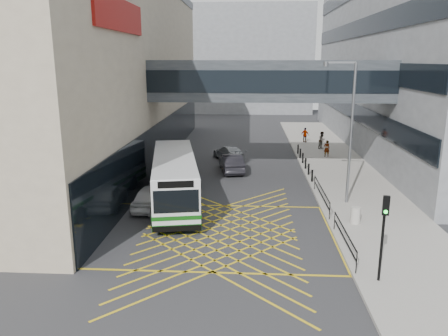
% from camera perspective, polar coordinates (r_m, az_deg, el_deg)
% --- Properties ---
extents(ground, '(120.00, 120.00, 0.00)m').
position_cam_1_polar(ground, '(23.66, -0.58, -8.48)').
color(ground, '#333335').
extents(building_whsmith, '(24.17, 42.00, 16.00)m').
position_cam_1_polar(building_whsmith, '(42.56, -24.40, 11.36)').
color(building_whsmith, tan).
rests_on(building_whsmith, ground).
extents(building_far, '(28.00, 16.00, 18.00)m').
position_cam_1_polar(building_far, '(81.89, 0.95, 13.95)').
color(building_far, gray).
rests_on(building_far, ground).
extents(skybridge, '(20.00, 4.10, 3.00)m').
position_cam_1_polar(skybridge, '(33.88, 5.99, 11.30)').
color(skybridge, '#363B40').
rests_on(skybridge, ground).
extents(pavement, '(6.00, 54.00, 0.16)m').
position_cam_1_polar(pavement, '(38.62, 14.45, 0.12)').
color(pavement, '#9D988F').
rests_on(pavement, ground).
extents(box_junction, '(12.00, 9.00, 0.01)m').
position_cam_1_polar(box_junction, '(23.66, -0.58, -8.47)').
color(box_junction, gold).
rests_on(box_junction, ground).
extents(bus, '(4.62, 11.54, 3.16)m').
position_cam_1_polar(bus, '(28.06, -6.49, -1.29)').
color(bus, silver).
rests_on(bus, ground).
extents(car_white, '(2.21, 4.83, 1.50)m').
position_cam_1_polar(car_white, '(27.64, -9.39, -3.66)').
color(car_white, silver).
rests_on(car_white, ground).
extents(car_dark, '(2.75, 5.10, 1.51)m').
position_cam_1_polar(car_dark, '(36.06, 0.97, 0.70)').
color(car_dark, black).
rests_on(car_dark, ground).
extents(car_silver, '(3.57, 4.83, 1.38)m').
position_cam_1_polar(car_silver, '(40.33, 0.66, 2.04)').
color(car_silver, '#94979C').
rests_on(car_silver, ground).
extents(traffic_light, '(0.29, 0.44, 3.72)m').
position_cam_1_polar(traffic_light, '(18.67, 20.14, -7.16)').
color(traffic_light, black).
rests_on(traffic_light, pavement).
extents(street_lamp, '(2.00, 0.53, 8.77)m').
position_cam_1_polar(street_lamp, '(27.99, 15.93, 5.47)').
color(street_lamp, slate).
rests_on(street_lamp, pavement).
extents(litter_bin, '(0.54, 0.54, 0.93)m').
position_cam_1_polar(litter_bin, '(25.49, 16.79, -5.92)').
color(litter_bin, '#ADA89E').
rests_on(litter_bin, pavement).
extents(kerb_railings, '(0.05, 12.54, 1.00)m').
position_cam_1_polar(kerb_railings, '(25.39, 13.74, -5.18)').
color(kerb_railings, black).
rests_on(kerb_railings, pavement).
extents(bollards, '(0.14, 10.14, 0.90)m').
position_cam_1_polar(bollards, '(38.06, 10.43, 0.95)').
color(bollards, black).
rests_on(bollards, pavement).
extents(pedestrian_a, '(0.67, 0.52, 1.55)m').
position_cam_1_polar(pedestrian_a, '(42.06, 13.26, 2.50)').
color(pedestrian_a, gray).
rests_on(pedestrian_a, pavement).
extents(pedestrian_b, '(0.97, 0.95, 1.76)m').
position_cam_1_polar(pedestrian_b, '(45.70, 12.69, 3.55)').
color(pedestrian_b, gray).
rests_on(pedestrian_b, pavement).
extents(pedestrian_c, '(1.05, 0.89, 1.61)m').
position_cam_1_polar(pedestrian_c, '(49.01, 10.55, 4.26)').
color(pedestrian_c, gray).
rests_on(pedestrian_c, pavement).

